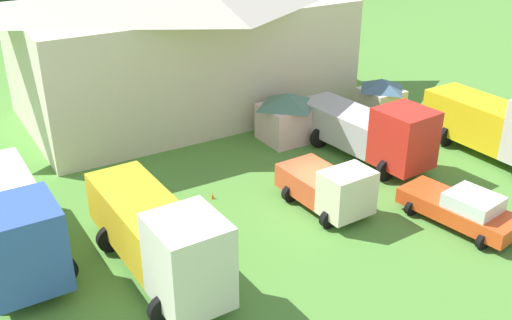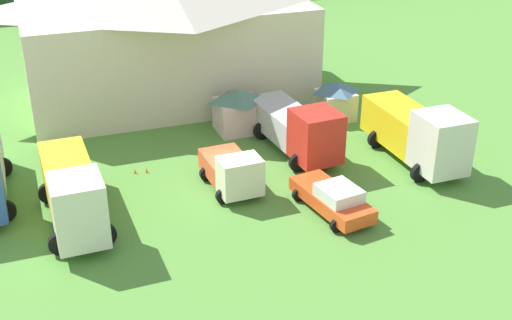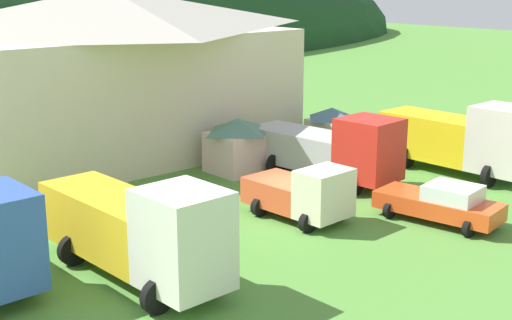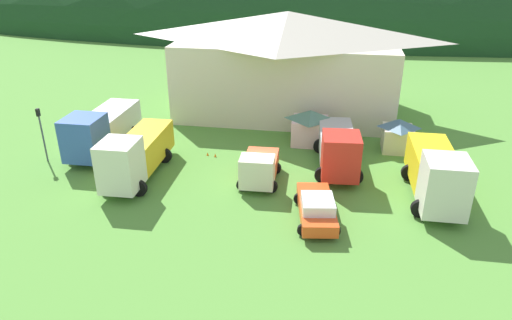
{
  "view_description": "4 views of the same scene",
  "coord_description": "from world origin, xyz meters",
  "views": [
    {
      "loc": [
        -14.52,
        -18.38,
        13.36
      ],
      "look_at": [
        -1.88,
        2.22,
        1.74
      ],
      "focal_mm": 41.08,
      "sensor_mm": 36.0,
      "label": 1
    },
    {
      "loc": [
        -9.52,
        -30.66,
        17.26
      ],
      "look_at": [
        1.44,
        -0.63,
        1.5
      ],
      "focal_mm": 46.84,
      "sensor_mm": 36.0,
      "label": 2
    },
    {
      "loc": [
        -19.92,
        -20.32,
        9.85
      ],
      "look_at": [
        0.09,
        2.17,
        1.98
      ],
      "focal_mm": 50.12,
      "sensor_mm": 36.0,
      "label": 3
    },
    {
      "loc": [
        4.51,
        -28.03,
        14.58
      ],
      "look_at": [
        -0.15,
        -0.75,
        1.68
      ],
      "focal_mm": 32.8,
      "sensor_mm": 36.0,
      "label": 4
    }
  ],
  "objects": [
    {
      "name": "ground_plane",
      "position": [
        0.0,
        0.0,
        0.0
      ],
      "size": [
        200.0,
        200.0,
        0.0
      ],
      "primitive_type": "plane",
      "color": "#518C38"
    },
    {
      "name": "play_shed_pink",
      "position": [
        2.9,
        6.69,
        1.43
      ],
      "size": [
        2.97,
        2.72,
        2.77
      ],
      "color": "beige",
      "rests_on": "ground"
    },
    {
      "name": "service_pickup_orange",
      "position": [
        4.04,
        -4.72,
        0.83
      ],
      "size": [
        2.87,
        5.29,
        1.66
      ],
      "rotation": [
        0.0,
        0.0,
        -1.42
      ],
      "color": "#EA4E1E",
      "rests_on": "ground"
    },
    {
      "name": "crane_truck_red",
      "position": [
        5.12,
        2.28,
        1.67
      ],
      "size": [
        3.57,
        8.24,
        3.43
      ],
      "rotation": [
        0.0,
        0.0,
        -1.5
      ],
      "color": "red",
      "rests_on": "ground"
    },
    {
      "name": "depot_building",
      "position": [
        0.16,
        14.26,
        4.71
      ],
      "size": [
        20.64,
        11.78,
        9.15
      ],
      "color": "beige",
      "rests_on": "ground"
    },
    {
      "name": "flatbed_truck_yellow",
      "position": [
        11.05,
        -1.19,
        1.88
      ],
      "size": [
        3.3,
        7.93,
        3.74
      ],
      "rotation": [
        0.0,
        0.0,
        -1.56
      ],
      "color": "silver",
      "rests_on": "ground"
    },
    {
      "name": "heavy_rig_striped",
      "position": [
        -8.19,
        -1.4,
        1.79
      ],
      "size": [
        3.19,
        8.38,
        3.63
      ],
      "rotation": [
        0.0,
        0.0,
        -1.55
      ],
      "color": "silver",
      "rests_on": "ground"
    },
    {
      "name": "traffic_cone_mid_row",
      "position": [
        -3.86,
        2.85,
        0.0
      ],
      "size": [
        0.36,
        0.36,
        0.56
      ],
      "primitive_type": "cone",
      "color": "orange",
      "rests_on": "ground"
    },
    {
      "name": "traffic_cone_near_pickup",
      "position": [
        -4.49,
        2.99,
        0.0
      ],
      "size": [
        0.36,
        0.36,
        0.51
      ],
      "primitive_type": "cone",
      "color": "orange",
      "rests_on": "ground"
    },
    {
      "name": "light_truck_cream",
      "position": [
        0.07,
        -0.78,
        1.16
      ],
      "size": [
        2.76,
        4.6,
        2.36
      ],
      "rotation": [
        0.0,
        0.0,
        -1.53
      ],
      "color": "beige",
      "rests_on": "ground"
    },
    {
      "name": "play_shed_cream",
      "position": [
        9.61,
        6.41,
        1.31
      ],
      "size": [
        2.4,
        2.46,
        2.54
      ],
      "color": "beige",
      "rests_on": "ground"
    }
  ]
}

